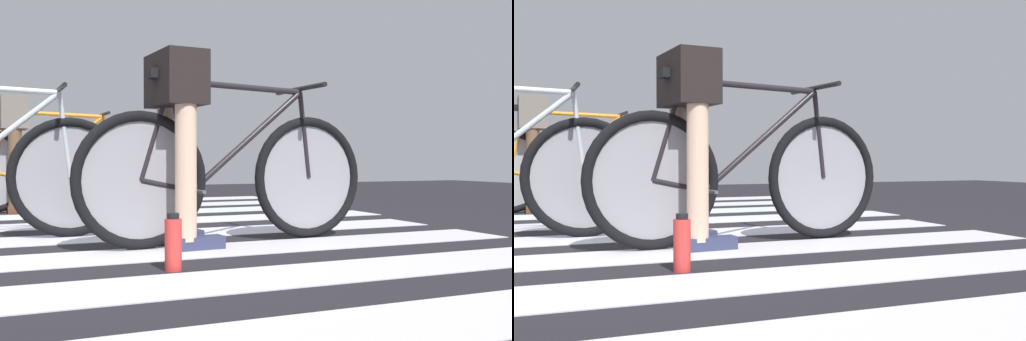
# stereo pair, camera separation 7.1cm
# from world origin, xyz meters

# --- Properties ---
(ground) EXTENTS (18.00, 14.00, 0.02)m
(ground) POSITION_xyz_m (0.00, 0.00, 0.01)
(ground) COLOR black
(crosswalk_markings) EXTENTS (5.49, 6.55, 0.00)m
(crosswalk_markings) POSITION_xyz_m (-0.03, 0.17, 0.02)
(crosswalk_markings) COLOR silver
(crosswalk_markings) RESTS_ON ground
(bicycle_1_of_4) EXTENTS (1.73, 0.52, 0.93)m
(bicycle_1_of_4) POSITION_xyz_m (0.89, -0.38, 0.41)
(bicycle_1_of_4) COLOR black
(bicycle_1_of_4) RESTS_ON ground
(cyclist_1_of_4) EXTENTS (0.34, 0.43, 1.02)m
(cyclist_1_of_4) POSITION_xyz_m (0.58, -0.40, 0.68)
(cyclist_1_of_4) COLOR beige
(cyclist_1_of_4) RESTS_ON ground
(bicycle_3_of_4) EXTENTS (1.74, 0.52, 0.93)m
(bicycle_3_of_4) POSITION_xyz_m (0.17, 2.18, 0.41)
(bicycle_3_of_4) COLOR black
(bicycle_3_of_4) RESTS_ON ground
(cyclist_3_of_4) EXTENTS (0.32, 0.42, 1.01)m
(cyclist_3_of_4) POSITION_xyz_m (-0.14, 2.17, 0.67)
(cyclist_3_of_4) COLOR brown
(cyclist_3_of_4) RESTS_ON ground
(water_bottle) EXTENTS (0.07, 0.07, 0.24)m
(water_bottle) POSITION_xyz_m (0.38, -1.05, 0.14)
(water_bottle) COLOR red
(water_bottle) RESTS_ON ground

